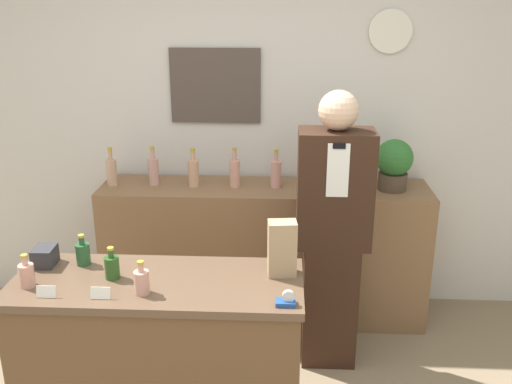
# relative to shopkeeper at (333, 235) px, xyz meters

# --- Properties ---
(back_wall) EXTENTS (5.20, 0.09, 2.70)m
(back_wall) POSITION_rel_shopkeeper_xyz_m (-0.51, 0.81, 0.50)
(back_wall) COLOR silver
(back_wall) RESTS_ON ground_plane
(back_shelf) EXTENTS (2.24, 0.47, 0.98)m
(back_shelf) POSITION_rel_shopkeeper_xyz_m (-0.43, 0.52, -0.37)
(back_shelf) COLOR brown
(back_shelf) RESTS_ON ground_plane
(display_counter) EXTENTS (1.42, 0.55, 0.90)m
(display_counter) POSITION_rel_shopkeeper_xyz_m (-0.91, -0.70, -0.41)
(display_counter) COLOR brown
(display_counter) RESTS_ON ground_plane
(shopkeeper) EXTENTS (0.43, 0.27, 1.72)m
(shopkeeper) POSITION_rel_shopkeeper_xyz_m (0.00, 0.00, 0.00)
(shopkeeper) COLOR #331E14
(shopkeeper) RESTS_ON ground_plane
(potted_plant) EXTENTS (0.25, 0.25, 0.34)m
(potted_plant) POSITION_rel_shopkeeper_xyz_m (0.43, 0.51, 0.30)
(potted_plant) COLOR #4C3D2D
(potted_plant) RESTS_ON back_shelf
(paper_bag) EXTENTS (0.15, 0.11, 0.28)m
(paper_bag) POSITION_rel_shopkeeper_xyz_m (-0.30, -0.60, 0.18)
(paper_bag) COLOR tan
(paper_bag) RESTS_ON display_counter
(tape_dispenser) EXTENTS (0.09, 0.06, 0.07)m
(tape_dispenser) POSITION_rel_shopkeeper_xyz_m (-0.28, -0.90, 0.07)
(tape_dispenser) COLOR #1E4799
(tape_dispenser) RESTS_ON display_counter
(price_card_left) EXTENTS (0.09, 0.02, 0.06)m
(price_card_left) POSITION_rel_shopkeeper_xyz_m (-1.38, -0.89, 0.07)
(price_card_left) COLOR white
(price_card_left) RESTS_ON display_counter
(price_card_right) EXTENTS (0.09, 0.02, 0.06)m
(price_card_right) POSITION_rel_shopkeeper_xyz_m (-1.12, -0.89, 0.07)
(price_card_right) COLOR white
(price_card_right) RESTS_ON display_counter
(gift_box) EXTENTS (0.11, 0.14, 0.10)m
(gift_box) POSITION_rel_shopkeeper_xyz_m (-1.51, -0.56, 0.09)
(gift_box) COLOR #2D2D33
(gift_box) RESTS_ON display_counter
(counter_bottle_0) EXTENTS (0.07, 0.07, 0.16)m
(counter_bottle_0) POSITION_rel_shopkeeper_xyz_m (-1.51, -0.79, 0.11)
(counter_bottle_0) COLOR tan
(counter_bottle_0) RESTS_ON display_counter
(counter_bottle_1) EXTENTS (0.07, 0.07, 0.16)m
(counter_bottle_1) POSITION_rel_shopkeeper_xyz_m (-1.32, -0.55, 0.11)
(counter_bottle_1) COLOR #25512D
(counter_bottle_1) RESTS_ON display_counter
(counter_bottle_2) EXTENTS (0.07, 0.07, 0.16)m
(counter_bottle_2) POSITION_rel_shopkeeper_xyz_m (-1.13, -0.69, 0.11)
(counter_bottle_2) COLOR #274E1F
(counter_bottle_2) RESTS_ON display_counter
(counter_bottle_3) EXTENTS (0.07, 0.07, 0.16)m
(counter_bottle_3) POSITION_rel_shopkeeper_xyz_m (-0.94, -0.83, 0.11)
(counter_bottle_3) COLOR tan
(counter_bottle_3) RESTS_ON display_counter
(shelf_bottle_0) EXTENTS (0.07, 0.07, 0.27)m
(shelf_bottle_0) POSITION_rel_shopkeeper_xyz_m (-1.47, 0.50, 0.22)
(shelf_bottle_0) COLOR tan
(shelf_bottle_0) RESTS_ON back_shelf
(shelf_bottle_1) EXTENTS (0.07, 0.07, 0.27)m
(shelf_bottle_1) POSITION_rel_shopkeeper_xyz_m (-1.19, 0.54, 0.22)
(shelf_bottle_1) COLOR tan
(shelf_bottle_1) RESTS_ON back_shelf
(shelf_bottle_2) EXTENTS (0.07, 0.07, 0.27)m
(shelf_bottle_2) POSITION_rel_shopkeeper_xyz_m (-0.91, 0.51, 0.22)
(shelf_bottle_2) COLOR tan
(shelf_bottle_2) RESTS_ON back_shelf
(shelf_bottle_3) EXTENTS (0.07, 0.07, 0.27)m
(shelf_bottle_3) POSITION_rel_shopkeeper_xyz_m (-0.63, 0.52, 0.22)
(shelf_bottle_3) COLOR tan
(shelf_bottle_3) RESTS_ON back_shelf
(shelf_bottle_4) EXTENTS (0.07, 0.07, 0.27)m
(shelf_bottle_4) POSITION_rel_shopkeeper_xyz_m (-0.35, 0.52, 0.22)
(shelf_bottle_4) COLOR tan
(shelf_bottle_4) RESTS_ON back_shelf
(shelf_bottle_5) EXTENTS (0.07, 0.07, 0.27)m
(shelf_bottle_5) POSITION_rel_shopkeeper_xyz_m (-0.07, 0.53, 0.22)
(shelf_bottle_5) COLOR tan
(shelf_bottle_5) RESTS_ON back_shelf
(shelf_bottle_6) EXTENTS (0.07, 0.07, 0.27)m
(shelf_bottle_6) POSITION_rel_shopkeeper_xyz_m (0.21, 0.50, 0.22)
(shelf_bottle_6) COLOR tan
(shelf_bottle_6) RESTS_ON back_shelf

